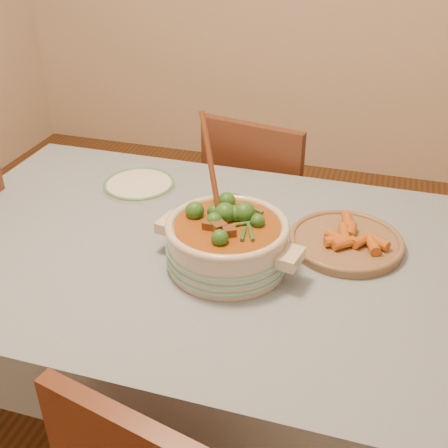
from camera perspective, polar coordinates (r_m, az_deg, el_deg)
name	(u,v)px	position (r m, az deg, el deg)	size (l,w,h in m)	color
floor	(207,424)	(2.13, -1.71, -19.62)	(4.50, 4.50, 0.00)	#4B2D15
dining_table	(204,273)	(1.67, -2.06, -5.05)	(1.68, 1.08, 0.76)	brown
stew_casserole	(227,239)	(1.50, 0.32, -1.57)	(0.42, 0.38, 0.39)	beige
white_plate	(139,185)	(1.96, -8.62, 3.98)	(0.31, 0.31, 0.02)	white
condiment_bowl	(232,209)	(1.74, 0.86, 1.54)	(0.14, 0.14, 0.06)	black
fried_plate	(346,240)	(1.65, 12.29, -1.59)	(0.39, 0.39, 0.06)	olive
chair_far	(261,203)	(2.36, 3.74, 2.15)	(0.49, 0.49, 0.89)	#592D1B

